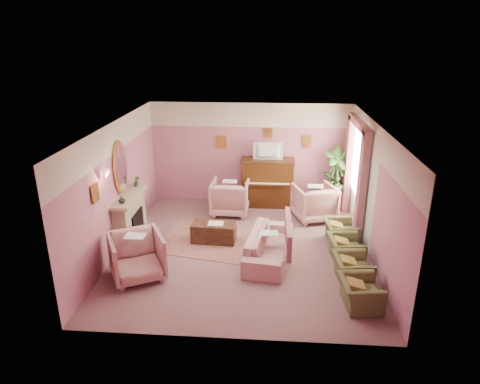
# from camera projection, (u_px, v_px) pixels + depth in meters

# --- Properties ---
(floor) EXTENTS (5.50, 6.00, 0.01)m
(floor) POSITION_uv_depth(u_px,v_px,m) (243.00, 249.00, 9.59)
(floor) COLOR #785254
(floor) RESTS_ON ground
(ceiling) EXTENTS (5.50, 6.00, 0.01)m
(ceiling) POSITION_uv_depth(u_px,v_px,m) (243.00, 125.00, 8.61)
(ceiling) COLOR silver
(ceiling) RESTS_ON wall_back
(wall_back) EXTENTS (5.50, 0.02, 2.80)m
(wall_back) POSITION_uv_depth(u_px,v_px,m) (250.00, 154.00, 11.90)
(wall_back) COLOR #895777
(wall_back) RESTS_ON floor
(wall_front) EXTENTS (5.50, 0.02, 2.80)m
(wall_front) POSITION_uv_depth(u_px,v_px,m) (229.00, 261.00, 6.29)
(wall_front) COLOR #895777
(wall_front) RESTS_ON floor
(wall_left) EXTENTS (0.02, 6.00, 2.80)m
(wall_left) POSITION_uv_depth(u_px,v_px,m) (117.00, 187.00, 9.29)
(wall_left) COLOR #895777
(wall_left) RESTS_ON floor
(wall_right) EXTENTS (0.02, 6.00, 2.80)m
(wall_right) POSITION_uv_depth(u_px,v_px,m) (374.00, 194.00, 8.91)
(wall_right) COLOR #895777
(wall_right) RESTS_ON floor
(picture_rail_band) EXTENTS (5.50, 0.01, 0.65)m
(picture_rail_band) POSITION_uv_depth(u_px,v_px,m) (250.00, 115.00, 11.52)
(picture_rail_band) COLOR beige
(picture_rail_band) RESTS_ON wall_back
(stripe_panel) EXTENTS (0.01, 3.00, 2.15)m
(stripe_panel) POSITION_uv_depth(u_px,v_px,m) (360.00, 188.00, 10.24)
(stripe_panel) COLOR beige
(stripe_panel) RESTS_ON wall_right
(fireplace_surround) EXTENTS (0.30, 1.40, 1.10)m
(fireplace_surround) POSITION_uv_depth(u_px,v_px,m) (130.00, 220.00, 9.76)
(fireplace_surround) COLOR tan
(fireplace_surround) RESTS_ON floor
(fireplace_inset) EXTENTS (0.18, 0.72, 0.68)m
(fireplace_inset) POSITION_uv_depth(u_px,v_px,m) (135.00, 226.00, 9.81)
(fireplace_inset) COLOR black
(fireplace_inset) RESTS_ON floor
(fire_ember) EXTENTS (0.06, 0.54, 0.10)m
(fire_ember) POSITION_uv_depth(u_px,v_px,m) (138.00, 233.00, 9.87)
(fire_ember) COLOR orange
(fire_ember) RESTS_ON floor
(mantel_shelf) EXTENTS (0.40, 1.55, 0.07)m
(mantel_shelf) POSITION_uv_depth(u_px,v_px,m) (129.00, 196.00, 9.56)
(mantel_shelf) COLOR tan
(mantel_shelf) RESTS_ON fireplace_surround
(hearth) EXTENTS (0.55, 1.50, 0.02)m
(hearth) POSITION_uv_depth(u_px,v_px,m) (141.00, 241.00, 9.94)
(hearth) COLOR tan
(hearth) RESTS_ON floor
(mirror_frame) EXTENTS (0.04, 0.72, 1.20)m
(mirror_frame) POSITION_uv_depth(u_px,v_px,m) (120.00, 167.00, 9.33)
(mirror_frame) COLOR #C38432
(mirror_frame) RESTS_ON wall_left
(mirror_glass) EXTENTS (0.01, 0.60, 1.06)m
(mirror_glass) POSITION_uv_depth(u_px,v_px,m) (121.00, 167.00, 9.33)
(mirror_glass) COLOR white
(mirror_glass) RESTS_ON wall_left
(sconce_shade) EXTENTS (0.20, 0.20, 0.16)m
(sconce_shade) POSITION_uv_depth(u_px,v_px,m) (105.00, 174.00, 8.28)
(sconce_shade) COLOR #FF9F98
(sconce_shade) RESTS_ON wall_left
(piano) EXTENTS (1.40, 0.60, 1.30)m
(piano) POSITION_uv_depth(u_px,v_px,m) (267.00, 183.00, 11.83)
(piano) COLOR #371C0A
(piano) RESTS_ON floor
(piano_keyshelf) EXTENTS (1.30, 0.12, 0.06)m
(piano_keyshelf) POSITION_uv_depth(u_px,v_px,m) (267.00, 185.00, 11.48)
(piano_keyshelf) COLOR #371C0A
(piano_keyshelf) RESTS_ON piano
(piano_keys) EXTENTS (1.20, 0.08, 0.02)m
(piano_keys) POSITION_uv_depth(u_px,v_px,m) (267.00, 184.00, 11.46)
(piano_keys) COLOR white
(piano_keys) RESTS_ON piano
(piano_top) EXTENTS (1.45, 0.65, 0.04)m
(piano_top) POSITION_uv_depth(u_px,v_px,m) (268.00, 160.00, 11.60)
(piano_top) COLOR #371C0A
(piano_top) RESTS_ON piano
(television) EXTENTS (0.80, 0.12, 0.48)m
(television) POSITION_uv_depth(u_px,v_px,m) (268.00, 150.00, 11.45)
(television) COLOR black
(television) RESTS_ON piano
(print_back_left) EXTENTS (0.30, 0.03, 0.38)m
(print_back_left) POSITION_uv_depth(u_px,v_px,m) (221.00, 142.00, 11.81)
(print_back_left) COLOR #C38432
(print_back_left) RESTS_ON wall_back
(print_back_right) EXTENTS (0.26, 0.03, 0.34)m
(print_back_right) POSITION_uv_depth(u_px,v_px,m) (307.00, 141.00, 11.62)
(print_back_right) COLOR #C38432
(print_back_right) RESTS_ON wall_back
(print_back_mid) EXTENTS (0.22, 0.03, 0.26)m
(print_back_mid) POSITION_uv_depth(u_px,v_px,m) (269.00, 133.00, 11.62)
(print_back_mid) COLOR #C38432
(print_back_mid) RESTS_ON wall_back
(print_left_wall) EXTENTS (0.03, 0.28, 0.36)m
(print_left_wall) POSITION_uv_depth(u_px,v_px,m) (95.00, 193.00, 8.05)
(print_left_wall) COLOR #C38432
(print_left_wall) RESTS_ON wall_left
(window_blind) EXTENTS (0.03, 1.40, 1.80)m
(window_blind) POSITION_uv_depth(u_px,v_px,m) (359.00, 160.00, 10.25)
(window_blind) COLOR beige
(window_blind) RESTS_ON wall_right
(curtain_left) EXTENTS (0.16, 0.34, 2.60)m
(curtain_left) POSITION_uv_depth(u_px,v_px,m) (362.00, 188.00, 9.54)
(curtain_left) COLOR #935059
(curtain_left) RESTS_ON floor
(curtain_right) EXTENTS (0.16, 0.34, 2.60)m
(curtain_right) POSITION_uv_depth(u_px,v_px,m) (348.00, 164.00, 11.26)
(curtain_right) COLOR #935059
(curtain_right) RESTS_ON floor
(pelmet) EXTENTS (0.16, 2.20, 0.16)m
(pelmet) POSITION_uv_depth(u_px,v_px,m) (359.00, 124.00, 9.96)
(pelmet) COLOR #935059
(pelmet) RESTS_ON wall_right
(mantel_plant) EXTENTS (0.16, 0.16, 0.28)m
(mantel_plant) POSITION_uv_depth(u_px,v_px,m) (137.00, 181.00, 10.02)
(mantel_plant) COLOR #294D1F
(mantel_plant) RESTS_ON mantel_shelf
(mantel_vase) EXTENTS (0.16, 0.16, 0.16)m
(mantel_vase) POSITION_uv_depth(u_px,v_px,m) (122.00, 200.00, 9.05)
(mantel_vase) COLOR beige
(mantel_vase) RESTS_ON mantel_shelf
(area_rug) EXTENTS (2.80, 2.25, 0.01)m
(area_rug) POSITION_uv_depth(u_px,v_px,m) (216.00, 241.00, 9.93)
(area_rug) COLOR #8E564C
(area_rug) RESTS_ON floor
(coffee_table) EXTENTS (1.03, 0.56, 0.45)m
(coffee_table) POSITION_uv_depth(u_px,v_px,m) (214.00, 232.00, 9.88)
(coffee_table) COLOR #381F11
(coffee_table) RESTS_ON floor
(table_paper) EXTENTS (0.35, 0.28, 0.01)m
(table_paper) POSITION_uv_depth(u_px,v_px,m) (216.00, 223.00, 9.79)
(table_paper) COLOR white
(table_paper) RESTS_ON coffee_table
(sofa) EXTENTS (0.68, 2.04, 0.83)m
(sofa) POSITION_uv_depth(u_px,v_px,m) (269.00, 240.00, 9.08)
(sofa) COLOR tan
(sofa) RESTS_ON floor
(sofa_throw) EXTENTS (0.10, 1.55, 0.57)m
(sofa_throw) POSITION_uv_depth(u_px,v_px,m) (288.00, 233.00, 8.99)
(sofa_throw) COLOR #935059
(sofa_throw) RESTS_ON sofa
(floral_armchair_left) EXTENTS (0.97, 0.97, 1.01)m
(floral_armchair_left) POSITION_uv_depth(u_px,v_px,m) (230.00, 195.00, 11.34)
(floral_armchair_left) COLOR tan
(floral_armchair_left) RESTS_ON floor
(floral_armchair_right) EXTENTS (0.97, 0.97, 1.01)m
(floral_armchair_right) POSITION_uv_depth(u_px,v_px,m) (314.00, 201.00, 10.99)
(floral_armchair_right) COLOR tan
(floral_armchair_right) RESTS_ON floor
(floral_armchair_front) EXTENTS (0.97, 0.97, 1.01)m
(floral_armchair_front) POSITION_uv_depth(u_px,v_px,m) (137.00, 254.00, 8.32)
(floral_armchair_front) COLOR tan
(floral_armchair_front) RESTS_ON floor
(olive_chair_a) EXTENTS (0.56, 0.79, 0.68)m
(olive_chair_a) POSITION_uv_depth(u_px,v_px,m) (361.00, 289.00, 7.48)
(olive_chair_a) COLOR brown
(olive_chair_a) RESTS_ON floor
(olive_chair_b) EXTENTS (0.56, 0.79, 0.68)m
(olive_chair_b) POSITION_uv_depth(u_px,v_px,m) (353.00, 265.00, 8.25)
(olive_chair_b) COLOR brown
(olive_chair_b) RESTS_ON floor
(olive_chair_c) EXTENTS (0.56, 0.79, 0.68)m
(olive_chair_c) POSITION_uv_depth(u_px,v_px,m) (346.00, 245.00, 9.02)
(olive_chair_c) COLOR brown
(olive_chair_c) RESTS_ON floor
(olive_chair_d) EXTENTS (0.56, 0.79, 0.68)m
(olive_chair_d) POSITION_uv_depth(u_px,v_px,m) (340.00, 229.00, 9.78)
(olive_chair_d) COLOR brown
(olive_chair_d) RESTS_ON floor
(side_table) EXTENTS (0.52, 0.52, 0.70)m
(side_table) POSITION_uv_depth(u_px,v_px,m) (331.00, 197.00, 11.63)
(side_table) COLOR white
(side_table) RESTS_ON floor
(side_plant_big) EXTENTS (0.30, 0.30, 0.34)m
(side_plant_big) POSITION_uv_depth(u_px,v_px,m) (332.00, 179.00, 11.45)
(side_plant_big) COLOR #294D1F
(side_plant_big) RESTS_ON side_table
(side_plant_small) EXTENTS (0.16, 0.16, 0.28)m
(side_plant_small) POSITION_uv_depth(u_px,v_px,m) (337.00, 182.00, 11.36)
(side_plant_small) COLOR #294D1F
(side_plant_small) RESTS_ON side_table
(palm_pot) EXTENTS (0.34, 0.34, 0.34)m
(palm_pot) POSITION_uv_depth(u_px,v_px,m) (334.00, 203.00, 11.73)
(palm_pot) COLOR #963D2D
(palm_pot) RESTS_ON floor
(palm_plant) EXTENTS (0.76, 0.76, 1.44)m
(palm_plant) POSITION_uv_depth(u_px,v_px,m) (337.00, 172.00, 11.42)
(palm_plant) COLOR #294D1F
(palm_plant) RESTS_ON palm_pot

